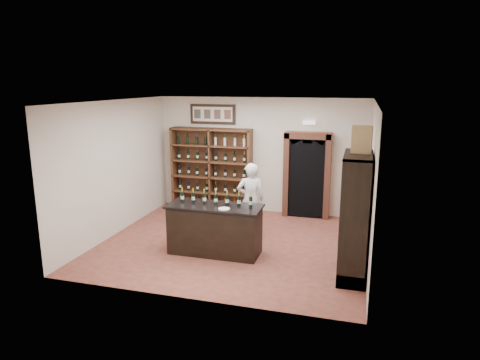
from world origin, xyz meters
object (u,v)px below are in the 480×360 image
Objects in this scene: side_cabinet at (356,235)px; shopkeeper at (251,200)px; wine_shelf at (212,169)px; tasting_counter at (215,230)px; wine_crate at (362,140)px; counter_bottle_0 at (182,196)px.

side_cabinet is 2.72m from shopkeeper.
wine_shelf is 3.19m from tasting_counter.
tasting_counter is 4.00× the size of wine_crate.
wine_shelf reaches higher than counter_bottle_0.
wine_shelf is 5.13m from wine_crate.
wine_crate reaches higher than tasting_counter.
tasting_counter is 0.85× the size of side_cabinet.
side_cabinet reaches higher than shopkeeper.
wine_crate reaches higher than wine_shelf.
tasting_counter is 3.35m from wine_crate.
shopkeeper is at bearing 147.32° from side_cabinet.
wine_shelf is at bearing 110.56° from tasting_counter.
wine_crate is (2.72, -0.21, 1.94)m from tasting_counter.
wine_shelf is at bearing -69.80° from shopkeeper.
side_cabinet is at bearing 126.50° from shopkeeper.
counter_bottle_0 is 0.64× the size of wine_crate.
side_cabinet reaches higher than counter_bottle_0.
wine_shelf is 2.35m from shopkeeper.
wine_crate is at bearing 90.64° from side_cabinet.
wine_shelf reaches higher than tasting_counter.
shopkeeper is 3.12m from wine_crate.
side_cabinet is at bearing -6.26° from counter_bottle_0.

